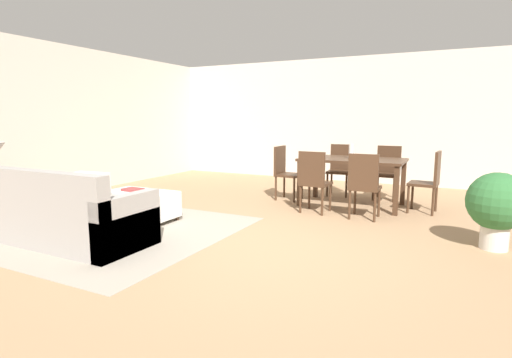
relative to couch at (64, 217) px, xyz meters
The scene contains 16 objects.
ground_plane 2.19m from the couch, 25.37° to the left, with size 10.80×10.80×0.00m, color #9E7A56.
wall_back 6.33m from the couch, 71.69° to the left, with size 9.00×0.12×2.70m, color beige.
wall_left 3.10m from the couch, 150.59° to the left, with size 0.12×11.00×2.70m, color beige.
area_rug 0.67m from the couch, 86.67° to the left, with size 3.00×2.80×0.01m, color gray.
couch is the anchor object (origin of this frame).
ottoman_table 1.15m from the couch, 86.30° to the left, with size 0.97×0.55×0.40m.
dining_table 4.20m from the couch, 54.78° to the left, with size 1.59×0.92×0.76m.
dining_chair_near_left 3.33m from the couch, 52.10° to the left, with size 0.42×0.42×0.92m.
dining_chair_near_right 3.80m from the couch, 42.81° to the left, with size 0.41×0.41×0.92m.
dining_chair_far_left 4.68m from the couch, 64.66° to the left, with size 0.42×0.42×0.92m.
dining_chair_far_right 5.08m from the couch, 56.06° to the left, with size 0.42×0.42×0.92m.
dining_chair_head_east 4.93m from the couch, 43.67° to the left, with size 0.43×0.43×0.92m.
dining_chair_head_west 3.62m from the couch, 69.55° to the left, with size 0.41×0.41×0.92m.
vase_centerpiece 4.22m from the couch, 55.24° to the left, with size 0.08×0.08×0.23m, color silver.
book_on_ottoman 1.15m from the couch, 92.94° to the left, with size 0.26×0.20×0.03m, color maroon.
potted_plant 4.73m from the couch, 24.04° to the left, with size 0.62×0.62×0.83m.
Camera 1 is at (1.95, -3.87, 1.40)m, focal length 28.13 mm.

